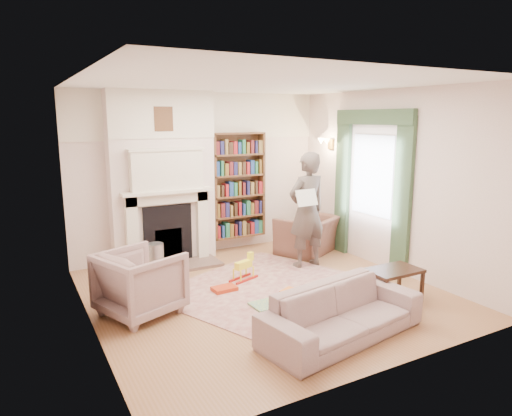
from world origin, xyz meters
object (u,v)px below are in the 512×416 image
armchair_reading (308,235)px  man_reading (307,210)px  armchair_left (140,283)px  sofa (342,313)px  rocking_horse (243,268)px  bookcase (238,186)px  paraffin_heater (156,261)px  coffee_table (393,286)px

armchair_reading → man_reading: 0.96m
armchair_left → sofa: size_ratio=0.46×
man_reading → sofa: bearing=61.1°
rocking_horse → armchair_left: bearing=174.9°
rocking_horse → armchair_reading: bearing=3.6°
bookcase → sofa: 3.78m
bookcase → armchair_reading: bookcase is taller
man_reading → rocking_horse: man_reading is taller
sofa → paraffin_heater: 3.04m
armchair_reading → coffee_table: armchair_reading is taller
armchair_left → man_reading: 2.93m
rocking_horse → man_reading: bearing=-14.1°
man_reading → rocking_horse: bearing=2.6°
man_reading → paraffin_heater: (-2.32, 0.55, -0.65)m
armchair_left → man_reading: bearing=-100.1°
armchair_left → coffee_table: size_ratio=1.25×
coffee_table → sofa: bearing=-159.7°
paraffin_heater → rocking_horse: bearing=-31.3°
man_reading → rocking_horse: size_ratio=4.06×
paraffin_heater → man_reading: bearing=-13.4°
man_reading → coffee_table: bearing=91.2°
armchair_reading → rocking_horse: 1.81m
armchair_left → rocking_horse: size_ratio=1.93×
rocking_horse → coffee_table: bearing=-70.8°
armchair_left → paraffin_heater: (0.52, 1.11, -0.12)m
armchair_reading → man_reading: bearing=26.5°
rocking_horse → paraffin_heater: bearing=128.6°
paraffin_heater → rocking_horse: 1.30m
paraffin_heater → armchair_left: bearing=-114.9°
coffee_table → rocking_horse: coffee_table is taller
bookcase → paraffin_heater: bearing=-154.2°
armchair_reading → sofa: 3.19m
sofa → rocking_horse: bearing=84.5°
armchair_reading → paraffin_heater: 2.77m
bookcase → man_reading: size_ratio=1.00×
bookcase → paraffin_heater: (-1.80, -0.87, -0.90)m
paraffin_heater → sofa: bearing=-65.6°
armchair_left → armchair_reading: bearing=-91.8°
sofa → rocking_horse: 2.10m
armchair_reading → sofa: size_ratio=0.52×
man_reading → armchair_reading: bearing=-130.2°
armchair_reading → rocking_horse: bearing=-2.9°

